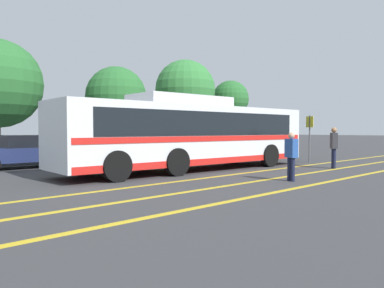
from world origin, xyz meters
name	(u,v)px	position (x,y,z in m)	size (l,w,h in m)	color
ground_plane	(205,167)	(0.00, 0.00, 0.00)	(220.00, 220.00, 0.00)	#38383A
lane_strip_0	(233,175)	(-1.12, -2.59, 0.00)	(0.20, 31.41, 0.01)	gold
lane_strip_1	(271,179)	(-1.12, -4.27, 0.00)	(0.20, 31.41, 0.01)	gold
lane_strip_2	(317,184)	(-1.12, -5.91, 0.00)	(0.20, 31.41, 0.01)	gold
curb_strip	(104,159)	(-1.12, 6.66, 0.07)	(39.41, 0.36, 0.15)	#99999E
transit_bus	(192,133)	(-1.14, -0.39, 1.50)	(11.83, 3.13, 2.99)	silver
parked_car_1	(25,151)	(-5.82, 5.18, 0.72)	(4.83, 2.00, 1.43)	navy
parked_car_2	(138,147)	(0.24, 5.42, 0.74)	(4.40, 2.17, 1.47)	olive
parked_car_3	(206,144)	(5.63, 5.50, 0.76)	(4.79, 2.19, 1.53)	maroon
pedestrian_0	(291,154)	(-1.11, -5.01, 0.88)	(0.36, 0.47, 1.56)	#191E38
pedestrian_1	(334,145)	(3.68, -4.09, 1.00)	(0.46, 0.44, 1.76)	#191E38
bus_stop_sign	(310,133)	(5.71, -1.82, 1.51)	(0.07, 0.40, 2.38)	#59595E
tree_1	(116,97)	(1.21, 9.12, 3.73)	(3.84, 3.84, 5.66)	#513823
tree_2	(185,90)	(8.29, 10.40, 4.78)	(4.74, 4.74, 7.16)	#513823
tree_3	(230,99)	(13.35, 10.09, 4.34)	(3.21, 3.21, 5.97)	#513823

